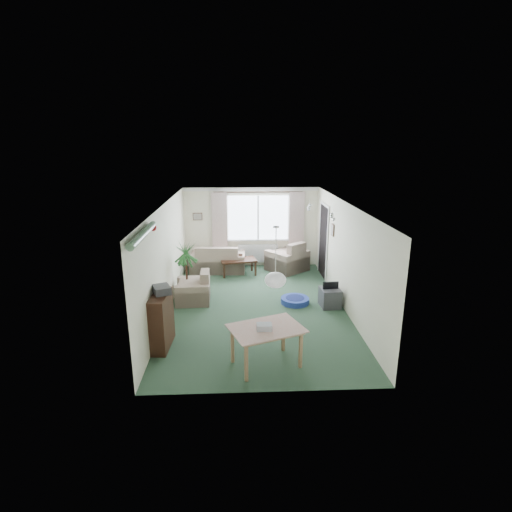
{
  "coord_description": "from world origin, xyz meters",
  "views": [
    {
      "loc": [
        -0.42,
        -8.54,
        3.7
      ],
      "look_at": [
        0.0,
        0.3,
        1.15
      ],
      "focal_mm": 28.0,
      "sensor_mm": 36.0,
      "label": 1
    }
  ],
  "objects_px": {
    "sofa": "(218,258)",
    "dining_table": "(266,347)",
    "armchair_corner": "(287,256)",
    "pet_bed": "(295,300)",
    "houseplant": "(187,271)",
    "bookshelf": "(162,321)",
    "armchair_left": "(193,287)",
    "coffee_table": "(238,267)",
    "tv_cube": "(330,298)"
  },
  "relations": [
    {
      "from": "houseplant",
      "to": "pet_bed",
      "type": "bearing_deg",
      "value": -8.49
    },
    {
      "from": "sofa",
      "to": "pet_bed",
      "type": "relative_size",
      "value": 2.38
    },
    {
      "from": "bookshelf",
      "to": "sofa",
      "type": "bearing_deg",
      "value": 82.73
    },
    {
      "from": "bookshelf",
      "to": "pet_bed",
      "type": "distance_m",
      "value": 3.4
    },
    {
      "from": "sofa",
      "to": "dining_table",
      "type": "bearing_deg",
      "value": 104.06
    },
    {
      "from": "armchair_left",
      "to": "tv_cube",
      "type": "bearing_deg",
      "value": 79.9
    },
    {
      "from": "coffee_table",
      "to": "bookshelf",
      "type": "xyz_separation_m",
      "value": [
        -1.43,
        -4.13,
        0.29
      ]
    },
    {
      "from": "houseplant",
      "to": "dining_table",
      "type": "relative_size",
      "value": 1.33
    },
    {
      "from": "sofa",
      "to": "houseplant",
      "type": "bearing_deg",
      "value": 76.23
    },
    {
      "from": "coffee_table",
      "to": "sofa",
      "type": "bearing_deg",
      "value": 149.65
    },
    {
      "from": "houseplant",
      "to": "tv_cube",
      "type": "distance_m",
      "value": 3.44
    },
    {
      "from": "pet_bed",
      "to": "tv_cube",
      "type": "bearing_deg",
      "value": -16.33
    },
    {
      "from": "dining_table",
      "to": "pet_bed",
      "type": "distance_m",
      "value": 2.83
    },
    {
      "from": "coffee_table",
      "to": "houseplant",
      "type": "xyz_separation_m",
      "value": [
        -1.24,
        -1.81,
        0.49
      ]
    },
    {
      "from": "sofa",
      "to": "pet_bed",
      "type": "xyz_separation_m",
      "value": [
        1.93,
        -2.55,
        -0.33
      ]
    },
    {
      "from": "sofa",
      "to": "armchair_left",
      "type": "height_order",
      "value": "sofa"
    },
    {
      "from": "armchair_corner",
      "to": "tv_cube",
      "type": "xyz_separation_m",
      "value": [
        0.66,
        -2.75,
        -0.23
      ]
    },
    {
      "from": "armchair_corner",
      "to": "houseplant",
      "type": "height_order",
      "value": "houseplant"
    },
    {
      "from": "sofa",
      "to": "bookshelf",
      "type": "bearing_deg",
      "value": 82.2
    },
    {
      "from": "coffee_table",
      "to": "armchair_corner",
      "type": "bearing_deg",
      "value": 12.7
    },
    {
      "from": "tv_cube",
      "to": "bookshelf",
      "type": "bearing_deg",
      "value": -158.38
    },
    {
      "from": "bookshelf",
      "to": "houseplant",
      "type": "relative_size",
      "value": 0.72
    },
    {
      "from": "sofa",
      "to": "bookshelf",
      "type": "height_order",
      "value": "bookshelf"
    },
    {
      "from": "coffee_table",
      "to": "pet_bed",
      "type": "relative_size",
      "value": 1.51
    },
    {
      "from": "dining_table",
      "to": "tv_cube",
      "type": "relative_size",
      "value": 2.26
    },
    {
      "from": "armchair_corner",
      "to": "tv_cube",
      "type": "height_order",
      "value": "armchair_corner"
    },
    {
      "from": "armchair_corner",
      "to": "pet_bed",
      "type": "relative_size",
      "value": 1.49
    },
    {
      "from": "sofa",
      "to": "dining_table",
      "type": "xyz_separation_m",
      "value": [
        1.05,
        -5.22,
        -0.06
      ]
    },
    {
      "from": "tv_cube",
      "to": "armchair_corner",
      "type": "bearing_deg",
      "value": 99.48
    },
    {
      "from": "houseplant",
      "to": "tv_cube",
      "type": "height_order",
      "value": "houseplant"
    },
    {
      "from": "armchair_corner",
      "to": "armchair_left",
      "type": "distance_m",
      "value": 3.42
    },
    {
      "from": "armchair_corner",
      "to": "tv_cube",
      "type": "relative_size",
      "value": 2.07
    },
    {
      "from": "dining_table",
      "to": "sofa",
      "type": "bearing_deg",
      "value": 101.38
    },
    {
      "from": "armchair_corner",
      "to": "tv_cube",
      "type": "distance_m",
      "value": 2.84
    },
    {
      "from": "armchair_corner",
      "to": "coffee_table",
      "type": "distance_m",
      "value": 1.5
    },
    {
      "from": "armchair_left",
      "to": "bookshelf",
      "type": "distance_m",
      "value": 2.2
    },
    {
      "from": "pet_bed",
      "to": "armchair_left",
      "type": "bearing_deg",
      "value": 174.51
    },
    {
      "from": "armchair_left",
      "to": "houseplant",
      "type": "xyz_separation_m",
      "value": [
        -0.15,
        0.15,
        0.35
      ]
    },
    {
      "from": "tv_cube",
      "to": "pet_bed",
      "type": "height_order",
      "value": "tv_cube"
    },
    {
      "from": "armchair_corner",
      "to": "pet_bed",
      "type": "distance_m",
      "value": 2.55
    },
    {
      "from": "bookshelf",
      "to": "houseplant",
      "type": "xyz_separation_m",
      "value": [
        0.19,
        2.32,
        0.2
      ]
    },
    {
      "from": "armchair_left",
      "to": "dining_table",
      "type": "xyz_separation_m",
      "value": [
        1.54,
        -2.91,
        -0.03
      ]
    },
    {
      "from": "coffee_table",
      "to": "pet_bed",
      "type": "bearing_deg",
      "value": -58.76
    },
    {
      "from": "bookshelf",
      "to": "dining_table",
      "type": "relative_size",
      "value": 0.95
    },
    {
      "from": "bookshelf",
      "to": "tv_cube",
      "type": "bearing_deg",
      "value": 28.93
    },
    {
      "from": "sofa",
      "to": "armchair_left",
      "type": "xyz_separation_m",
      "value": [
        -0.49,
        -2.32,
        -0.02
      ]
    },
    {
      "from": "coffee_table",
      "to": "houseplant",
      "type": "bearing_deg",
      "value": -124.33
    },
    {
      "from": "coffee_table",
      "to": "bookshelf",
      "type": "relative_size",
      "value": 0.97
    },
    {
      "from": "armchair_corner",
      "to": "pet_bed",
      "type": "xyz_separation_m",
      "value": [
        -0.11,
        -2.52,
        -0.38
      ]
    },
    {
      "from": "armchair_corner",
      "to": "houseplant",
      "type": "bearing_deg",
      "value": 0.31
    }
  ]
}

